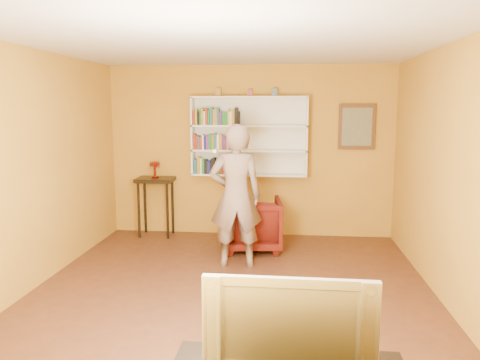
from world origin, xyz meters
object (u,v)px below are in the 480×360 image
object	(u,v)px
bookshelf	(249,136)
person	(236,196)
console_table	(156,188)
television	(289,319)
ruby_lustre	(155,166)
armchair	(252,224)

from	to	relation	value
bookshelf	person	bearing A→B (deg)	-92.06
console_table	person	size ratio (longest dim) A/B	0.51
bookshelf	television	size ratio (longest dim) A/B	1.78
bookshelf	ruby_lustre	xyz separation A→B (m)	(-1.49, -0.16, -0.47)
ruby_lustre	television	bearing A→B (deg)	-64.85
ruby_lustre	console_table	bearing A→B (deg)	-45.00
bookshelf	armchair	bearing A→B (deg)	-81.90
bookshelf	ruby_lustre	bearing A→B (deg)	-173.87
ruby_lustre	armchair	xyz separation A→B (m)	(1.59, -0.60, -0.75)
armchair	person	world-z (taller)	person
person	television	size ratio (longest dim) A/B	1.82
bookshelf	armchair	distance (m)	1.43
person	television	distance (m)	3.26
bookshelf	armchair	xyz separation A→B (m)	(0.11, -0.75, -1.22)
television	ruby_lustre	bearing A→B (deg)	115.74
bookshelf	console_table	xyz separation A→B (m)	(-1.49, -0.16, -0.82)
ruby_lustre	person	size ratio (longest dim) A/B	0.14
television	armchair	bearing A→B (deg)	98.17
ruby_lustre	armchair	world-z (taller)	ruby_lustre
person	console_table	bearing A→B (deg)	-52.42
armchair	bookshelf	bearing A→B (deg)	-88.06
ruby_lustre	armchair	distance (m)	1.86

